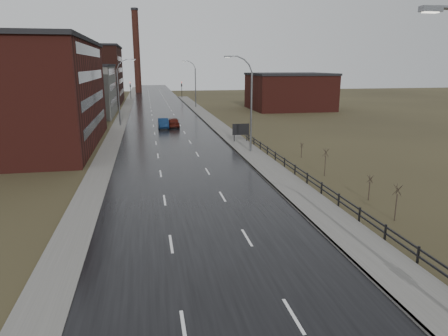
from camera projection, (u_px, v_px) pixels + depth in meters
name	position (u px, v px, depth m)	size (l,w,h in m)	color
road	(167.00, 126.00, 69.56)	(14.00, 300.00, 0.06)	black
sidewalk_right	(251.00, 154.00, 47.36)	(3.20, 180.00, 0.18)	#595651
curb_right	(239.00, 154.00, 47.08)	(0.16, 180.00, 0.18)	slate
sidewalk_left	(118.00, 127.00, 68.05)	(2.40, 260.00, 0.12)	#595651
warehouse_near	(2.00, 94.00, 49.76)	(22.44, 28.56, 13.50)	#471914
warehouse_mid	(73.00, 90.00, 82.06)	(16.32, 20.40, 10.50)	slate
warehouse_far	(72.00, 75.00, 109.04)	(26.52, 24.48, 15.50)	#331611
building_right	(289.00, 91.00, 94.99)	(18.36, 16.32, 8.50)	#471914
smokestack	(137.00, 51.00, 150.16)	(2.70, 2.70, 30.70)	#331611
streetlight_right_mid	(249.00, 104.00, 46.86)	(3.36, 0.28, 11.35)	slate
streetlight_left	(120.00, 92.00, 68.60)	(3.36, 0.28, 11.35)	slate
streetlight_right_far	(194.00, 84.00, 98.19)	(3.36, 0.28, 11.35)	slate
guardrail	(325.00, 189.00, 31.65)	(0.10, 53.05, 1.10)	black
shrub_c	(396.00, 202.00, 26.82)	(0.60, 0.64, 2.56)	#382D23
shrub_d	(369.00, 187.00, 30.99)	(0.48, 0.51, 2.02)	#382D23
shrub_e	(325.00, 161.00, 37.76)	(0.63, 0.67, 2.68)	#382D23
shrub_f	(302.00, 150.00, 45.42)	(0.42, 0.44, 1.72)	#382D23
billboard	(241.00, 130.00, 54.19)	(2.32, 0.17, 2.60)	black
traffic_light_left	(130.00, 84.00, 123.99)	(0.58, 2.73, 5.30)	black
traffic_light_right	(182.00, 84.00, 126.93)	(0.58, 2.73, 5.30)	black
car_near	(163.00, 124.00, 66.68)	(1.70, 4.89, 1.61)	#0D2142
car_far	(174.00, 122.00, 67.87)	(1.93, 4.79, 1.63)	#49130C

